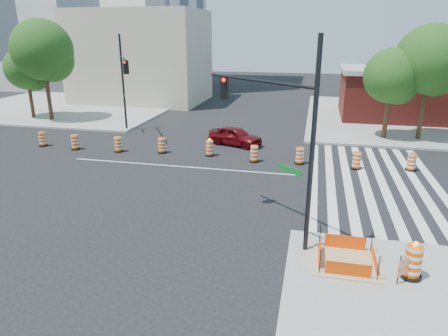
{
  "coord_description": "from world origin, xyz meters",
  "views": [
    {
      "loc": [
        7.56,
        -21.57,
        7.67
      ],
      "look_at": [
        3.48,
        -3.68,
        1.4
      ],
      "focal_mm": 32.0,
      "sensor_mm": 36.0,
      "label": 1
    }
  ],
  "objects": [
    {
      "name": "median_drum_8",
      "position": [
        13.29,
        2.28,
        0.48
      ],
      "size": [
        0.6,
        0.6,
        1.02
      ],
      "color": "black",
      "rests_on": "ground"
    },
    {
      "name": "pit_drum",
      "position": [
        10.98,
        -9.45,
        0.69
      ],
      "size": [
        0.66,
        0.66,
        1.31
      ],
      "color": "black",
      "rests_on": "ground"
    },
    {
      "name": "lane_centerline",
      "position": [
        0.0,
        0.0,
        0.01
      ],
      "size": [
        14.0,
        0.12,
        0.01
      ],
      "primitive_type": "cube",
      "color": "silver",
      "rests_on": "ground"
    },
    {
      "name": "median_drum_7",
      "position": [
        10.21,
        1.88,
        0.48
      ],
      "size": [
        0.6,
        0.6,
        1.02
      ],
      "color": "black",
      "rests_on": "ground"
    },
    {
      "name": "brick_storefront",
      "position": [
        18.0,
        18.0,
        2.32
      ],
      "size": [
        16.5,
        8.5,
        4.6
      ],
      "color": "maroon",
      "rests_on": "ground"
    },
    {
      "name": "median_drum_6",
      "position": [
        6.9,
        2.13,
        0.48
      ],
      "size": [
        0.6,
        0.6,
        1.02
      ],
      "color": "black",
      "rests_on": "ground"
    },
    {
      "name": "sidewalk_nw",
      "position": [
        -18.0,
        18.0,
        0.07
      ],
      "size": [
        22.0,
        22.0,
        0.15
      ],
      "primitive_type": "cube",
      "color": "gray",
      "rests_on": "ground"
    },
    {
      "name": "sidewalk_ne",
      "position": [
        18.0,
        18.0,
        0.07
      ],
      "size": [
        22.0,
        22.0,
        0.15
      ],
      "primitive_type": "cube",
      "color": "gray",
      "rests_on": "ground"
    },
    {
      "name": "beige_midrise",
      "position": [
        -12.0,
        22.0,
        5.0
      ],
      "size": [
        14.0,
        10.0,
        10.0
      ],
      "primitive_type": "cube",
      "color": "#C2B394",
      "rests_on": "ground"
    },
    {
      "name": "median_drum_3",
      "position": [
        -2.16,
        2.45,
        0.48
      ],
      "size": [
        0.6,
        0.6,
        1.02
      ],
      "color": "black",
      "rests_on": "ground"
    },
    {
      "name": "tree_north_b",
      "position": [
        -15.63,
        9.87,
        5.92
      ],
      "size": [
        5.19,
        5.19,
        8.82
      ],
      "color": "#382314",
      "rests_on": "ground"
    },
    {
      "name": "ground",
      "position": [
        0.0,
        0.0,
        0.0
      ],
      "size": [
        120.0,
        120.0,
        0.0
      ],
      "primitive_type": "plane",
      "color": "black",
      "rests_on": "ground"
    },
    {
      "name": "signal_pole_se",
      "position": [
        6.38,
        -7.4,
        4.61
      ],
      "size": [
        4.48,
        3.68,
        7.5
      ],
      "rotation": [
        0.0,
        0.0,
        2.46
      ],
      "color": "black",
      "rests_on": "ground"
    },
    {
      "name": "barricade",
      "position": [
        10.77,
        -9.67,
        0.71
      ],
      "size": [
        0.65,
        0.63,
        1.02
      ],
      "rotation": [
        0.0,
        0.0,
        0.77
      ],
      "color": "#E95004",
      "rests_on": "ground"
    },
    {
      "name": "median_drum_5",
      "position": [
        4.13,
        1.91,
        0.48
      ],
      "size": [
        0.6,
        0.6,
        1.02
      ],
      "color": "black",
      "rests_on": "ground"
    },
    {
      "name": "median_drum_4",
      "position": [
        1.11,
        2.52,
        0.49
      ],
      "size": [
        0.6,
        0.6,
        1.18
      ],
      "color": "black",
      "rests_on": "ground"
    },
    {
      "name": "excavation_pit",
      "position": [
        9.0,
        -9.0,
        0.22
      ],
      "size": [
        2.2,
        2.2,
        0.9
      ],
      "color": "tan",
      "rests_on": "ground"
    },
    {
      "name": "median_drum_1",
      "position": [
        -8.26,
        1.9,
        0.48
      ],
      "size": [
        0.6,
        0.6,
        1.02
      ],
      "color": "black",
      "rests_on": "ground"
    },
    {
      "name": "tree_north_a",
      "position": [
        -17.96,
        10.45,
        4.34
      ],
      "size": [
        3.81,
        3.81,
        6.47
      ],
      "color": "#382314",
      "rests_on": "ground"
    },
    {
      "name": "tree_north_c",
      "position": [
        12.83,
        9.5,
        4.46
      ],
      "size": [
        3.95,
        3.91,
        6.65
      ],
      "color": "#382314",
      "rests_on": "ground"
    },
    {
      "name": "signal_pole_nw",
      "position": [
        -6.63,
        6.65,
        4.54
      ],
      "size": [
        2.92,
        4.9,
        7.39
      ],
      "rotation": [
        0.0,
        0.0,
        -1.04
      ],
      "color": "black",
      "rests_on": "ground"
    },
    {
      "name": "crosswalk_east",
      "position": [
        10.95,
        0.0,
        0.01
      ],
      "size": [
        6.75,
        13.5,
        0.01
      ],
      "color": "silver",
      "rests_on": "ground"
    },
    {
      "name": "red_coupe",
      "position": [
        2.22,
        5.48,
        0.66
      ],
      "size": [
        4.19,
        2.75,
        1.32
      ],
      "primitive_type": "imported",
      "rotation": [
        0.0,
        0.0,
        1.24
      ],
      "color": "#53070B",
      "rests_on": "ground"
    },
    {
      "name": "median_drum_2",
      "position": [
        -5.11,
        2.04,
        0.48
      ],
      "size": [
        0.6,
        0.6,
        1.02
      ],
      "color": "black",
      "rests_on": "ground"
    },
    {
      "name": "median_drum_0",
      "position": [
        -10.99,
        2.17,
        0.48
      ],
      "size": [
        0.6,
        0.6,
        1.02
      ],
      "color": "black",
      "rests_on": "ground"
    },
    {
      "name": "tree_north_d",
      "position": [
        15.28,
        9.8,
        5.57
      ],
      "size": [
        4.88,
        4.88,
        8.29
      ],
      "color": "#382314",
      "rests_on": "ground"
    }
  ]
}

